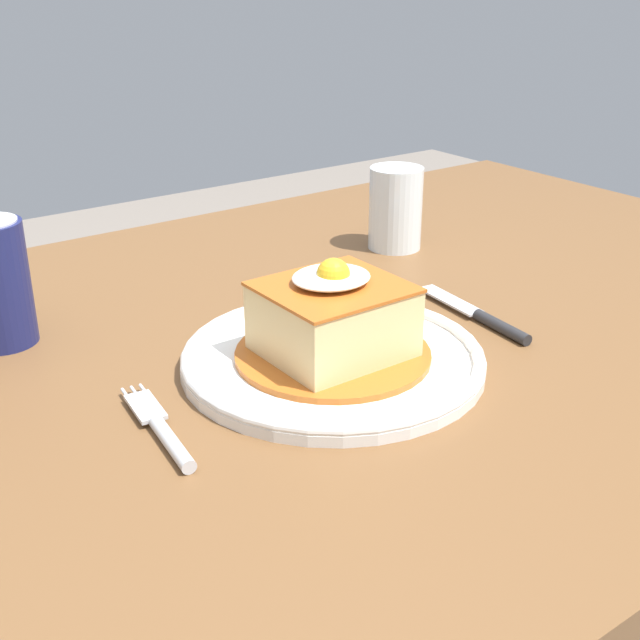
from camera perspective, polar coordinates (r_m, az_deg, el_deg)
dining_table at (r=0.91m, az=1.54°, el=-5.97°), size 1.34×0.86×0.72m
main_plate at (r=0.76m, az=0.89°, el=-2.61°), size 0.28×0.28×0.02m
sandwich_meal at (r=0.75m, az=0.90°, el=-0.13°), size 0.18×0.18×0.10m
fork at (r=0.67m, az=-10.72°, el=-7.49°), size 0.03×0.14×0.01m
knife at (r=0.87m, az=11.32°, el=0.08°), size 0.03×0.17×0.01m
drinking_glass at (r=1.08m, az=5.18°, el=7.27°), size 0.07×0.07×0.10m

